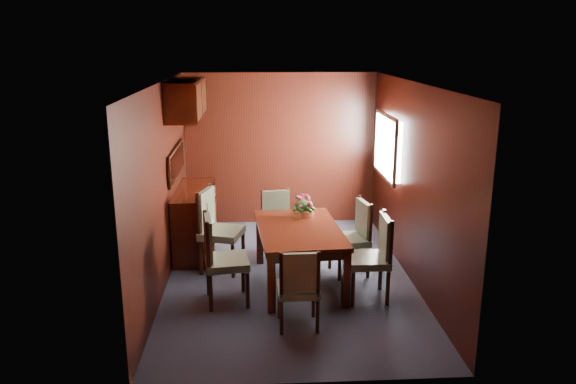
{
  "coord_description": "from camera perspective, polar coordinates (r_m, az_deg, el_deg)",
  "views": [
    {
      "loc": [
        -0.41,
        -6.5,
        2.87
      ],
      "look_at": [
        0.0,
        0.22,
        1.05
      ],
      "focal_mm": 35.0,
      "sensor_mm": 36.0,
      "label": 1
    }
  ],
  "objects": [
    {
      "name": "chair_foot",
      "position": [
        7.74,
        -1.13,
        -2.74
      ],
      "size": [
        0.48,
        0.46,
        0.89
      ],
      "rotation": [
        0.0,
        0.0,
        3.29
      ],
      "color": "black",
      "rests_on": "ground"
    },
    {
      "name": "ground",
      "position": [
        7.12,
        0.11,
        -8.65
      ],
      "size": [
        4.5,
        4.5,
        0.0
      ],
      "primitive_type": "plane",
      "color": "#313443",
      "rests_on": "ground"
    },
    {
      "name": "chair_right_far",
      "position": [
        7.12,
        6.81,
        -4.15
      ],
      "size": [
        0.51,
        0.52,
        0.96
      ],
      "rotation": [
        0.0,
        0.0,
        1.75
      ],
      "color": "black",
      "rests_on": "ground"
    },
    {
      "name": "chair_head",
      "position": [
        5.73,
        1.09,
        -9.39
      ],
      "size": [
        0.43,
        0.41,
        0.89
      ],
      "rotation": [
        0.0,
        0.0,
        0.02
      ],
      "color": "black",
      "rests_on": "ground"
    },
    {
      "name": "dining_table",
      "position": [
        6.73,
        1.13,
        -4.45
      ],
      "size": [
        1.07,
        1.6,
        0.72
      ],
      "rotation": [
        0.0,
        0.0,
        0.08
      ],
      "color": "black",
      "rests_on": "ground"
    },
    {
      "name": "sideboard",
      "position": [
        7.92,
        -9.42,
        -2.86
      ],
      "size": [
        0.48,
        1.4,
        0.9
      ],
      "primitive_type": "cube",
      "color": "black",
      "rests_on": "ground"
    },
    {
      "name": "chair_left_far",
      "position": [
        7.21,
        -7.38,
        -3.35
      ],
      "size": [
        0.61,
        0.63,
        1.08
      ],
      "rotation": [
        0.0,
        0.0,
        -1.85
      ],
      "color": "black",
      "rests_on": "ground"
    },
    {
      "name": "flower_centerpiece",
      "position": [
        7.11,
        1.58,
        -1.34
      ],
      "size": [
        0.29,
        0.29,
        0.29
      ],
      "color": "#CA733D",
      "rests_on": "dining_table"
    },
    {
      "name": "chair_left_near",
      "position": [
        6.31,
        -6.98,
        -6.32
      ],
      "size": [
        0.53,
        0.55,
        1.03
      ],
      "rotation": [
        0.0,
        0.0,
        -1.44
      ],
      "color": "black",
      "rests_on": "ground"
    },
    {
      "name": "chair_right_near",
      "position": [
        6.45,
        8.82,
        -6.1
      ],
      "size": [
        0.46,
        0.48,
        1.0
      ],
      "rotation": [
        0.0,
        0.0,
        1.55
      ],
      "color": "black",
      "rests_on": "ground"
    },
    {
      "name": "room_shell",
      "position": [
        6.95,
        -0.92,
        4.86
      ],
      "size": [
        3.06,
        4.52,
        2.41
      ],
      "color": "black",
      "rests_on": "ground"
    }
  ]
}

